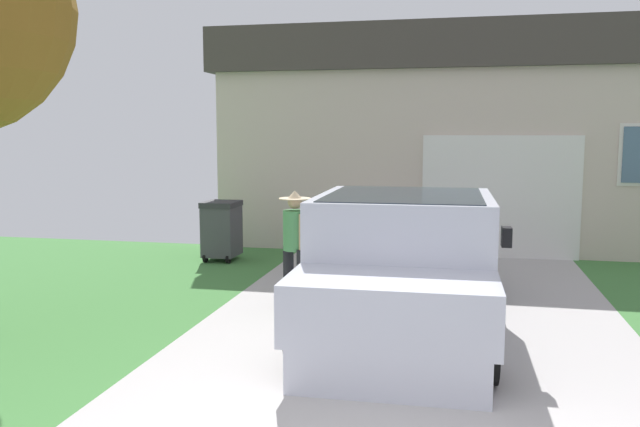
% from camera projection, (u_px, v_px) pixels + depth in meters
% --- Properties ---
extents(pickup_truck, '(2.19, 5.56, 1.64)m').
position_uv_depth(pickup_truck, '(405.00, 267.00, 7.85)').
color(pickup_truck, silver).
rests_on(pickup_truck, ground).
extents(person_with_hat, '(0.43, 0.43, 1.58)m').
position_uv_depth(person_with_hat, '(295.00, 242.00, 8.70)').
color(person_with_hat, black).
rests_on(person_with_hat, ground).
extents(handbag, '(0.37, 0.15, 0.41)m').
position_uv_depth(handbag, '(307.00, 304.00, 8.54)').
color(handbag, beige).
rests_on(handbag, ground).
extents(house_with_garage, '(10.33, 6.98, 4.43)m').
position_uv_depth(house_with_garage, '(466.00, 137.00, 15.52)').
color(house_with_garage, beige).
rests_on(house_with_garage, ground).
extents(wheeled_trash_bin, '(0.60, 0.72, 1.09)m').
position_uv_depth(wheeled_trash_bin, '(222.00, 228.00, 12.04)').
color(wheeled_trash_bin, '#424247').
rests_on(wheeled_trash_bin, ground).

